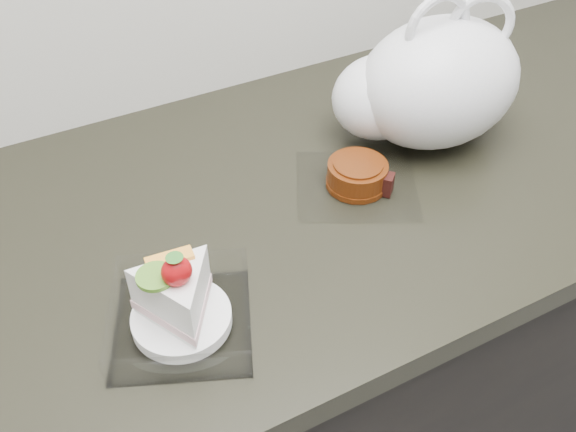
{
  "coord_description": "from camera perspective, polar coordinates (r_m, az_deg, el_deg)",
  "views": [
    {
      "loc": [
        -0.33,
        1.06,
        1.5
      ],
      "look_at": [
        -0.04,
        1.61,
        0.94
      ],
      "focal_mm": 40.0,
      "sensor_mm": 36.0,
      "label": 1
    }
  ],
  "objects": [
    {
      "name": "counter",
      "position": [
        1.26,
        -0.12,
        -13.7
      ],
      "size": [
        2.04,
        0.64,
        0.9
      ],
      "color": "black",
      "rests_on": "ground"
    },
    {
      "name": "cake_tray",
      "position": [
        0.75,
        -9.61,
        -7.97
      ],
      "size": [
        0.21,
        0.21,
        0.12
      ],
      "rotation": [
        0.0,
        0.0,
        -0.4
      ],
      "color": "white",
      "rests_on": "counter"
    },
    {
      "name": "plastic_bag",
      "position": [
        1.01,
        12.28,
        11.36
      ],
      "size": [
        0.32,
        0.25,
        0.24
      ],
      "rotation": [
        0.0,
        0.0,
        -0.21
      ],
      "color": "white",
      "rests_on": "counter"
    },
    {
      "name": "mooncake_wrap",
      "position": [
        0.94,
        6.24,
        3.47
      ],
      "size": [
        0.23,
        0.23,
        0.04
      ],
      "rotation": [
        0.0,
        0.0,
        -0.31
      ],
      "color": "white",
      "rests_on": "counter"
    }
  ]
}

